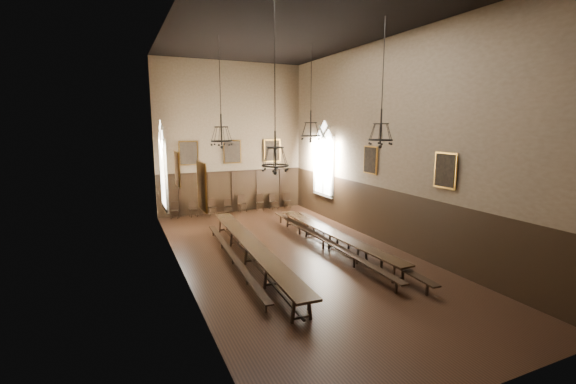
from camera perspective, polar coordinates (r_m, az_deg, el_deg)
floor at (r=16.11m, az=0.91°, el=-9.40°), size 9.00×18.00×0.02m
ceiling at (r=15.63m, az=1.01°, el=23.58°), size 9.00×18.00×0.02m
wall_back at (r=23.68m, az=-8.40°, el=7.87°), size 9.00×0.02×9.00m
wall_front at (r=8.05m, az=29.28°, el=2.70°), size 9.00×0.02×9.00m
wall_left at (r=13.93m, az=-16.21°, el=6.14°), size 0.02×18.00×9.00m
wall_right at (r=17.61m, az=14.48°, el=6.95°), size 0.02×18.00×9.00m
wainscot_panelling at (r=15.74m, az=0.92°, el=-5.07°), size 9.00×18.00×2.50m
table_left at (r=15.13m, az=-5.39°, el=-9.04°), size 1.19×10.67×0.83m
table_right at (r=17.00m, az=6.74°, el=-7.13°), size 0.98×9.05×0.70m
bench_left_outer at (r=15.21m, az=-8.20°, el=-9.63°), size 0.72×9.02×0.41m
bench_left_inner at (r=15.67m, az=-4.45°, el=-8.82°), size 0.61×10.28×0.46m
bench_right_inner at (r=16.89m, az=5.24°, el=-7.39°), size 0.45×10.60×0.48m
bench_right_outer at (r=17.02m, az=8.97°, el=-7.33°), size 0.94×10.77×0.48m
chair_0 at (r=23.02m, az=-16.42°, el=-3.08°), size 0.54×0.54×0.97m
chair_1 at (r=23.19m, az=-13.86°, el=-2.89°), size 0.46×0.46×0.93m
chair_2 at (r=23.40m, az=-11.10°, el=-2.65°), size 0.45×0.45×0.96m
chair_3 at (r=23.69m, az=-8.83°, el=-2.49°), size 0.40×0.40×0.87m
chair_4 at (r=23.96m, az=-6.78°, el=-2.18°), size 0.49×0.49×1.04m
chair_5 at (r=24.24m, az=-4.19°, el=-2.00°), size 0.55×0.55×1.02m
chair_6 at (r=24.56m, az=-2.20°, el=-1.85°), size 0.50×0.50×0.99m
chair_7 at (r=24.88m, az=-0.13°, el=-1.69°), size 0.53×0.53×0.99m
chandelier_back_left at (r=17.03m, az=-9.83°, el=8.36°), size 0.94×0.94×4.55m
chandelier_back_right at (r=18.30m, az=3.38°, el=9.15°), size 0.95×0.95×4.36m
chandelier_front_left at (r=11.85m, az=-1.90°, el=5.55°), size 0.86×0.86×5.06m
chandelier_front_right at (r=14.39m, az=13.56°, el=8.62°), size 0.89×0.89×4.37m
portrait_back_0 at (r=23.03m, az=-14.52°, el=5.60°), size 1.10×0.12×1.40m
portrait_back_1 at (r=23.60m, az=-8.26°, el=5.92°), size 1.10×0.12×1.40m
portrait_back_2 at (r=24.44m, az=-2.36°, el=6.15°), size 1.10×0.12×1.40m
portrait_left_0 at (r=15.00m, az=-16.11°, el=3.33°), size 0.12×1.00×1.30m
portrait_left_1 at (r=10.60m, az=-12.63°, el=0.84°), size 0.12×1.00×1.30m
portrait_right_0 at (r=18.38m, az=12.11°, el=4.66°), size 0.12×1.00×1.30m
portrait_right_1 at (r=15.00m, az=22.28°, el=2.97°), size 0.12×1.00×1.30m
window_right at (r=22.20m, az=5.32°, el=4.95°), size 0.20×2.20×4.60m
window_left at (r=19.47m, az=-18.11°, el=3.79°), size 0.20×2.20×4.60m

